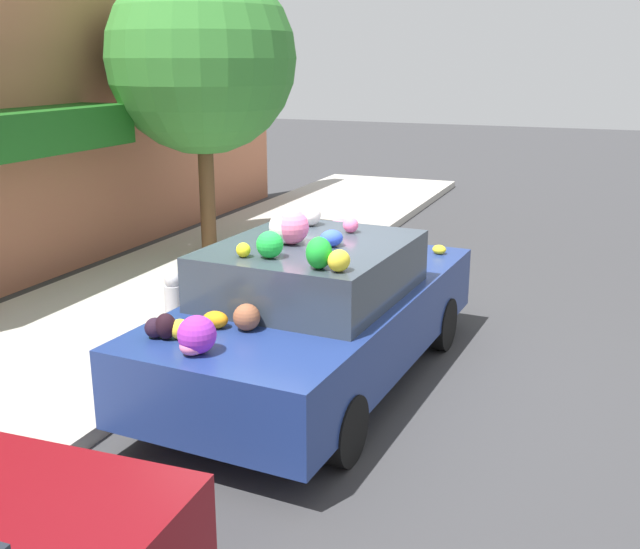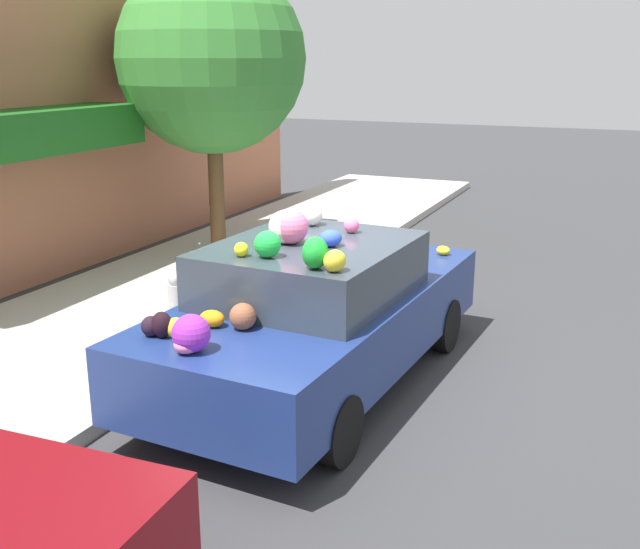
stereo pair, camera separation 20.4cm
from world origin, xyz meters
The scene contains 5 objects.
ground_plane centered at (0.00, 0.00, 0.00)m, with size 60.00×60.00×0.00m, color #38383A.
sidewalk_curb centered at (0.00, 2.70, 0.07)m, with size 24.00×3.20×0.14m.
street_tree centered at (3.71, 3.26, 3.07)m, with size 2.85×2.85×4.36m.
fire_hydrant centered at (0.30, 1.71, 0.49)m, with size 0.20×0.20×0.70m.
art_car centered at (-0.04, -0.14, 0.76)m, with size 4.42×2.07×1.77m.
Camera 2 is at (-6.26, -2.91, 3.08)m, focal length 42.00 mm.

